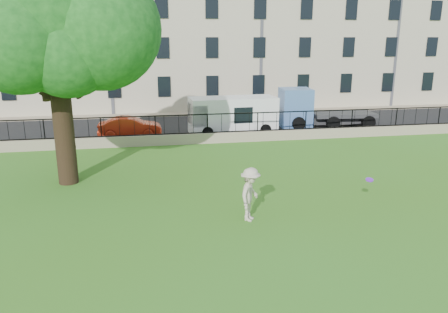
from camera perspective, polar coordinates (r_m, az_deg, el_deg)
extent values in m
plane|color=#41751B|center=(14.47, 4.86, -9.23)|extent=(120.00, 120.00, 0.00)
cube|color=gray|center=(25.58, -2.15, 2.44)|extent=(50.00, 0.40, 0.60)
cube|color=black|center=(25.51, -2.15, 3.16)|extent=(50.00, 0.05, 0.06)
cube|color=black|center=(25.30, -2.18, 5.53)|extent=(50.00, 0.05, 0.06)
cube|color=black|center=(30.20, -3.44, 3.85)|extent=(60.00, 9.00, 0.01)
cube|color=gray|center=(35.27, -4.49, 5.58)|extent=(60.00, 1.40, 0.12)
cube|color=#C2B99A|center=(40.44, -5.57, 15.97)|extent=(56.00, 10.00, 13.00)
cylinder|color=black|center=(19.25, -20.17, 3.10)|extent=(0.82, 0.82, 4.47)
sphere|color=#144B16|center=(18.90, -21.54, 17.34)|extent=(6.22, 6.22, 6.22)
sphere|color=#144B16|center=(17.85, -15.91, 15.72)|extent=(4.67, 4.67, 4.67)
sphere|color=#144B16|center=(20.01, -25.66, 15.60)|extent=(5.04, 5.04, 5.04)
imported|color=beige|center=(14.67, 3.46, -4.96)|extent=(1.21, 1.37, 1.84)
cylinder|color=purple|center=(15.95, 18.47, -2.89)|extent=(0.35, 0.34, 0.12)
imported|color=#B02C15|center=(27.62, -12.18, 3.77)|extent=(3.84, 1.34, 1.26)
cube|color=white|center=(28.14, 1.15, 5.41)|extent=(5.62, 2.45, 2.31)
cube|color=#517ABE|center=(31.01, 13.17, 6.25)|extent=(6.49, 2.80, 2.65)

